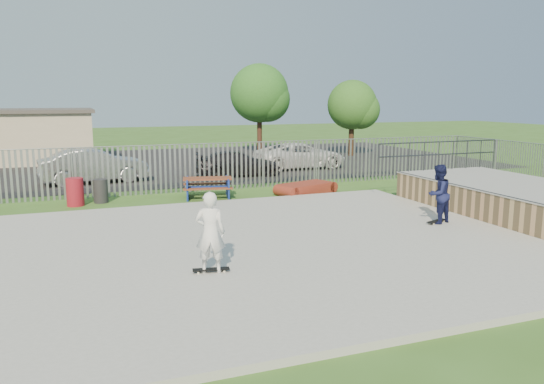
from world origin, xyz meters
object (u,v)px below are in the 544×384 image
object	(u,v)px
tree_mid	(259,93)
tree_right	(352,105)
skater_navy	(438,194)
car_silver	(94,166)
funbox	(306,188)
picnic_table	(208,187)
trash_bin_red	(75,192)
skater_white	(210,232)
trash_bin_grey	(101,191)
car_dark	(238,164)
car_white	(300,156)

from	to	relation	value
tree_mid	tree_right	distance (m)	6.36
tree_right	skater_navy	size ratio (longest dim) A/B	2.83
car_silver	funbox	bearing A→B (deg)	-133.69
picnic_table	car_silver	distance (m)	6.71
picnic_table	tree_right	size ratio (longest dim) A/B	0.43
tree_right	trash_bin_red	bearing A→B (deg)	-147.43
car_silver	skater_white	size ratio (longest dim) A/B	2.69
trash_bin_grey	car_dark	world-z (taller)	car_dark
trash_bin_red	car_dark	xyz separation A→B (m)	(7.70, 4.98, 0.12)
tree_right	picnic_table	bearing A→B (deg)	-138.14
funbox	car_dark	size ratio (longest dim) A/B	0.58
car_dark	car_white	distance (m)	4.39
car_white	skater_white	distance (m)	18.40
trash_bin_red	trash_bin_grey	size ratio (longest dim) A/B	1.15
trash_bin_grey	car_white	bearing A→B (deg)	29.75
picnic_table	funbox	bearing A→B (deg)	3.59
car_white	funbox	bearing A→B (deg)	157.90
car_silver	car_dark	bearing A→B (deg)	-99.01
funbox	car_white	world-z (taller)	car_white
car_white	tree_mid	world-z (taller)	tree_mid
picnic_table	car_dark	xyz separation A→B (m)	(2.80, 5.12, 0.23)
picnic_table	trash_bin_grey	bearing A→B (deg)	-173.85
car_silver	car_white	bearing A→B (deg)	-90.20
picnic_table	trash_bin_red	xyz separation A→B (m)	(-4.90, 0.14, 0.10)
trash_bin_red	skater_navy	distance (m)	12.62
trash_bin_red	trash_bin_grey	world-z (taller)	trash_bin_red
trash_bin_red	trash_bin_grey	bearing A→B (deg)	17.71
trash_bin_grey	car_white	xyz separation A→B (m)	(10.90, 6.23, 0.28)
trash_bin_grey	car_silver	size ratio (longest dim) A/B	0.19
skater_navy	trash_bin_red	bearing A→B (deg)	-55.82
funbox	car_silver	bearing A→B (deg)	124.12
car_white	tree_right	world-z (taller)	tree_right
funbox	car_white	size ratio (longest dim) A/B	0.48
car_dark	car_white	bearing A→B (deg)	-64.22
skater_navy	trash_bin_grey	bearing A→B (deg)	-59.45
picnic_table	trash_bin_red	size ratio (longest dim) A/B	2.13
trash_bin_red	car_white	world-z (taller)	car_white
funbox	picnic_table	bearing A→B (deg)	152.21
picnic_table	car_white	size ratio (longest dim) A/B	0.43
skater_white	trash_bin_red	bearing A→B (deg)	-53.64
picnic_table	skater_white	xyz separation A→B (m)	(-2.22, -9.32, 0.64)
car_dark	tree_mid	size ratio (longest dim) A/B	0.69
car_silver	trash_bin_red	bearing A→B (deg)	163.39
trash_bin_grey	car_white	size ratio (longest dim) A/B	0.18
tree_mid	trash_bin_grey	bearing A→B (deg)	-128.44
tree_mid	funbox	bearing A→B (deg)	-102.38
funbox	trash_bin_grey	size ratio (longest dim) A/B	2.75
car_white	skater_navy	size ratio (longest dim) A/B	2.84
picnic_table	tree_right	bearing A→B (deg)	54.08
car_white	tree_right	distance (m)	7.95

